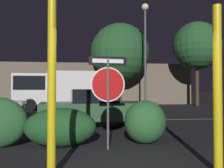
# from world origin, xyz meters

# --- Properties ---
(road_center_stripe) EXTENTS (32.91, 0.12, 0.01)m
(road_center_stripe) POSITION_xyz_m (0.00, 7.64, 0.00)
(road_center_stripe) COLOR gold
(road_center_stripe) RESTS_ON ground_plane
(stop_sign) EXTENTS (0.95, 0.12, 2.27)m
(stop_sign) POSITION_xyz_m (-0.24, 1.94, 1.60)
(stop_sign) COLOR #4C4C51
(stop_sign) RESTS_ON ground_plane
(yellow_pole_left) EXTENTS (0.15, 0.15, 3.59)m
(yellow_pole_left) POSITION_xyz_m (-1.38, 0.13, 1.80)
(yellow_pole_left) COLOR yellow
(yellow_pole_left) RESTS_ON ground_plane
(yellow_pole_right) EXTENTS (0.16, 0.16, 2.95)m
(yellow_pole_right) POSITION_xyz_m (1.49, 0.00, 1.47)
(yellow_pole_right) COLOR yellow
(yellow_pole_right) RESTS_ON ground_plane
(hedge_bush_2) EXTENTS (1.83, 0.97, 0.99)m
(hedge_bush_2) POSITION_xyz_m (-1.42, 2.37, 0.49)
(hedge_bush_2) COLOR #1E4C23
(hedge_bush_2) RESTS_ON ground_plane
(hedge_bush_3) EXTENTS (1.13, 1.02, 1.16)m
(hedge_bush_3) POSITION_xyz_m (0.83, 2.49, 0.58)
(hedge_bush_3) COLOR #285B2D
(hedge_bush_3) RESTS_ON ground_plane
(passing_car_2) EXTENTS (4.62, 2.33, 1.47)m
(passing_car_2) POSITION_xyz_m (-0.30, 5.79, 0.73)
(passing_car_2) COLOR #335B38
(passing_car_2) RESTS_ON ground_plane
(delivery_truck) EXTENTS (6.33, 2.87, 2.80)m
(delivery_truck) POSITION_xyz_m (-2.74, 14.71, 1.59)
(delivery_truck) COLOR silver
(delivery_truck) RESTS_ON ground_plane
(street_lamp) EXTENTS (0.55, 0.55, 8.16)m
(street_lamp) POSITION_xyz_m (3.98, 14.62, 5.68)
(street_lamp) COLOR #4C4C51
(street_lamp) RESTS_ON ground_plane
(tree_0) EXTENTS (5.45, 5.45, 7.64)m
(tree_0) POSITION_xyz_m (2.63, 18.77, 4.91)
(tree_0) COLOR #422D1E
(tree_0) RESTS_ON ground_plane
(tree_1) EXTENTS (4.34, 4.34, 7.61)m
(tree_1) POSITION_xyz_m (9.45, 17.27, 5.43)
(tree_1) COLOR #422D1E
(tree_1) RESTS_ON ground_plane
(building_backdrop) EXTENTS (23.39, 4.16, 4.09)m
(building_backdrop) POSITION_xyz_m (-1.49, 22.22, 2.05)
(building_backdrop) COLOR #6B5B4C
(building_backdrop) RESTS_ON ground_plane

